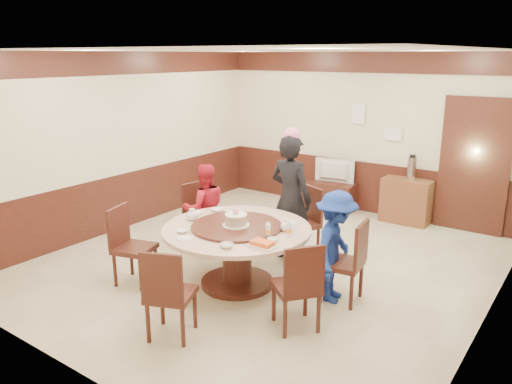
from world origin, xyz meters
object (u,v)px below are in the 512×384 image
Objects in this scene: banquet_table at (237,244)px; shrimp_platter at (262,244)px; person_red at (205,209)px; person_standing at (291,198)px; television at (333,171)px; person_blue at (336,247)px; tv_stand at (332,196)px; thermos at (412,169)px; birthday_cake at (236,220)px; side_cabinet at (406,201)px.

banquet_table is 5.97× the size of shrimp_platter.
person_red is 1.89m from shrimp_platter.
banquet_table is at bearing 90.77° from person_standing.
television reaches higher than shrimp_platter.
shrimp_platter is (0.61, -0.33, 0.24)m from banquet_table.
person_blue reaches higher than tv_stand.
person_red reaches higher than thermos.
thermos is (0.31, 3.88, 0.16)m from shrimp_platter.
person_standing reaches higher than thermos.
person_red is at bearing 72.06° from television.
person_standing reaches higher than person_red.
person_blue is at bearing 17.88° from birthday_cake.
person_standing is 1.51m from shrimp_platter.
thermos is at bearing -7.91° from person_blue.
person_blue is 3.22m from thermos.
shrimp_platter is at bearing -73.98° from tv_stand.
birthday_cake is at bearing 152.66° from shrimp_platter.
birthday_cake is (-1.14, -0.37, 0.20)m from person_blue.
shrimp_platter is 0.38× the size of side_cabinet.
side_cabinet is (0.77, 2.46, -0.50)m from person_standing.
television is at bearing -70.66° from person_standing.
birthday_cake reaches higher than tv_stand.
thermos is (0.05, 0.00, 0.56)m from side_cabinet.
thermos is at bearing 173.62° from television.
person_red reaches higher than side_cabinet.
person_standing is 2.18× the size of side_cabinet.
television is 1.93× the size of thermos.
side_cabinet is (0.87, 3.54, -0.16)m from banquet_table.
tv_stand is at bearing 15.36° from person_blue.
television reaches higher than tv_stand.
television is (-1.10, 3.85, -0.07)m from shrimp_platter.
banquet_table is 4.71× the size of thermos.
birthday_cake is 0.86× the size of thermos.
television is (-0.59, 2.43, -0.16)m from person_standing.
banquet_table is 1.39× the size of person_red.
person_red is at bearing -122.73° from side_cabinet.
banquet_table is 0.32m from birthday_cake.
shrimp_platter is at bearing 98.01° from person_red.
person_red is at bearing 29.06° from person_standing.
person_blue is at bearing -84.95° from side_cabinet.
shrimp_platter is (0.60, -0.31, -0.08)m from birthday_cake.
tv_stand is at bearing -152.82° from person_red.
shrimp_platter is 0.35× the size of tv_stand.
birthday_cake reaches higher than side_cabinet.
side_cabinet is at bearing 76.29° from banquet_table.
person_standing reaches higher than television.
shrimp_platter is 0.41× the size of television.
person_standing reaches higher than side_cabinet.
person_red is at bearing 71.37° from person_blue.
person_standing is 5.82× the size of shrimp_platter.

